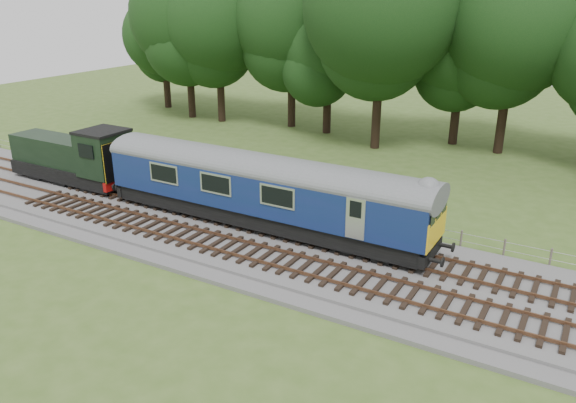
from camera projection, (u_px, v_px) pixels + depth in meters
The scene contains 9 objects.
ground at pixel (308, 257), 26.53m from camera, with size 120.00×120.00×0.00m, color #3F5920.
ballast at pixel (308, 254), 26.47m from camera, with size 70.00×7.00×0.35m, color #4C4C4F.
track_north at pixel (322, 239), 27.51m from camera, with size 67.20×2.40×0.21m.
track_south at pixel (291, 263), 25.09m from camera, with size 67.20×2.40×0.21m.
fence at pixel (347, 225), 30.17m from camera, with size 64.00×0.12×1.00m, color #6B6054, non-canonical shape.
tree_line at pixel (440, 150), 44.32m from camera, with size 70.00×8.00×18.00m, color black, non-canonical shape.
dmu_railcar at pixel (261, 185), 28.36m from camera, with size 18.05×2.86×3.88m.
shunter_loco at pixel (75, 158), 35.13m from camera, with size 8.92×2.60×3.38m.
worker at pixel (106, 180), 33.15m from camera, with size 0.69×0.45×1.89m, color #FF520D.
Camera 1 is at (11.18, -21.11, 11.87)m, focal length 35.00 mm.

